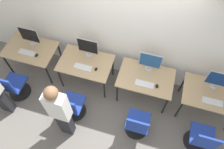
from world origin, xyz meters
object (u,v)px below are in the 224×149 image
Objects in this scene: office_chair_far_left at (14,86)px; keyboard_far_right at (213,102)px; monitor_right at (150,61)px; office_chair_right at (137,125)px; keyboard_left at (83,67)px; mouse_right at (157,86)px; mouse_far_left at (37,55)px; monitor_left at (88,47)px; keyboard_far_left at (27,53)px; keyboard_right at (144,84)px; monitor_far_left at (29,36)px; office_chair_left at (72,106)px; mouse_left at (96,69)px; monitor_far_right at (219,80)px; person_left at (60,111)px; office_chair_far_right at (201,139)px.

office_chair_far_left reaches higher than keyboard_far_right.
monitor_right reaches higher than office_chair_right.
keyboard_left is 4.16× the size of mouse_right.
monitor_left reaches higher than mouse_far_left.
mouse_far_left reaches higher than keyboard_far_left.
keyboard_far_left is 1.00× the size of keyboard_left.
monitor_right is at bearing 90.00° from keyboard_right.
monitor_far_left is 1.77m from office_chair_left.
monitor_left reaches higher than mouse_left.
monitor_far_right is 1.23× the size of keyboard_far_right.
person_left reaches higher than office_chair_right.
keyboard_right is 0.80m from office_chair_right.
office_chair_right is at bearing -1.54° from office_chair_far_left.
monitor_far_right is (2.60, -0.05, 0.00)m from monitor_left.
person_left is 2.94m from monitor_far_right.
keyboard_far_left is 3.92m from monitor_far_right.
person_left is 3.71× the size of monitor_right.
person_left reaches higher than office_chair_far_left.
keyboard_far_right is at bearing -8.70° from monitor_left.
keyboard_left is at bearing -173.36° from monitor_far_right.
mouse_far_left is at bearing 179.18° from keyboard_right.
keyboard_right is (2.36, -0.03, -0.01)m from mouse_far_left.
monitor_far_left reaches higher than mouse_far_left.
office_chair_left reaches higher than keyboard_left.
office_chair_far_left reaches higher than keyboard_left.
mouse_right reaches higher than keyboard_right.
office_chair_left is at bearing -151.27° from keyboard_right.
monitor_left reaches higher than office_chair_left.
monitor_left reaches higher than mouse_right.
monitor_right is at bearing 8.66° from mouse_far_left.
office_chair_far_left is 2.34× the size of keyboard_far_right.
keyboard_far_left is 1.57m from mouse_left.
monitor_far_left is at bearing 90.00° from keyboard_far_left.
mouse_left is (1.33, 0.03, 0.00)m from mouse_far_left.
keyboard_left and keyboard_far_right have the same top height.
person_left is 1.89m from mouse_right.
keyboard_left is at bearing -0.01° from mouse_far_left.
person_left is 1.96× the size of office_chair_right.
office_chair_left is 2.34× the size of keyboard_far_right.
monitor_left is 1.30m from monitor_right.
monitor_far_right reaches higher than mouse_far_left.
office_chair_far_right is (3.85, -0.96, -0.61)m from monitor_far_left.
monitor_far_left is at bearing 158.77° from office_chair_right.
office_chair_far_right reaches higher than mouse_left.
monitor_far_right reaches higher than keyboard_left.
mouse_far_left is 0.19× the size of monitor_left.
mouse_far_left is 0.24× the size of keyboard_far_right.
person_left reaches higher than monitor_far_left.
monitor_far_left is at bearing -178.42° from monitor_right.
monitor_far_right is at bearing 6.77° from mouse_left.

